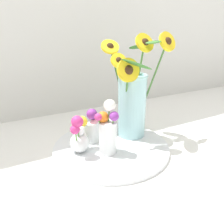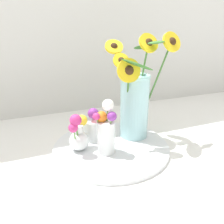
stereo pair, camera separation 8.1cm
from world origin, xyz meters
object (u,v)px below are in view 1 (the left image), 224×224
object	(u,v)px
vase_small_center	(108,130)
serving_tray	(112,147)
vase_bulb_right	(80,136)
vase_small_back	(92,127)
mason_jar_sunflowers	(133,97)

from	to	relation	value
vase_small_center	serving_tray	bearing A→B (deg)	45.74
vase_bulb_right	vase_small_back	world-z (taller)	vase_bulb_right
vase_bulb_right	vase_small_back	distance (m)	0.10
mason_jar_sunflowers	vase_bulb_right	xyz separation A→B (m)	(-0.25, -0.03, -0.10)
mason_jar_sunflowers	vase_bulb_right	size ratio (longest dim) A/B	2.80
serving_tray	vase_small_back	distance (m)	0.11
mason_jar_sunflowers	vase_bulb_right	bearing A→B (deg)	-172.09
vase_small_center	vase_small_back	bearing A→B (deg)	97.04
vase_bulb_right	vase_small_back	size ratio (longest dim) A/B	1.12
mason_jar_sunflowers	vase_small_center	world-z (taller)	mason_jar_sunflowers
mason_jar_sunflowers	vase_small_center	size ratio (longest dim) A/B	2.11
mason_jar_sunflowers	vase_small_back	distance (m)	0.21
mason_jar_sunflowers	serving_tray	bearing A→B (deg)	-159.65
vase_small_center	mason_jar_sunflowers	bearing A→B (deg)	28.09
mason_jar_sunflowers	vase_small_center	distance (m)	0.20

